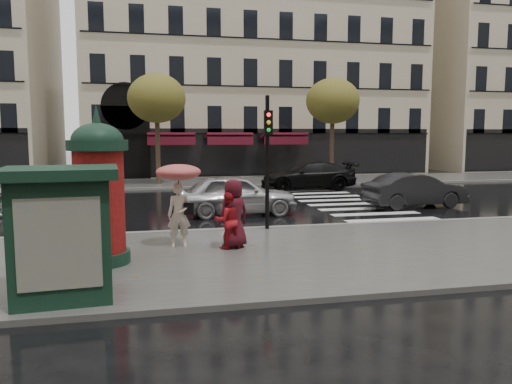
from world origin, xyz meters
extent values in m
plane|color=black|center=(0.00, 0.00, 0.00)|extent=(160.00, 160.00, 0.00)
cube|color=#474744|center=(0.00, -0.50, 0.06)|extent=(90.00, 7.00, 0.12)
cube|color=#474744|center=(0.00, 19.00, 0.06)|extent=(90.00, 6.00, 0.12)
cube|color=slate|center=(0.00, 3.00, 0.07)|extent=(90.00, 0.25, 0.14)
cube|color=slate|center=(0.00, 16.00, 0.07)|extent=(90.00, 0.25, 0.14)
cube|color=silver|center=(6.00, 9.60, 0.01)|extent=(3.60, 11.75, 0.01)
cube|color=#B7A88C|center=(6.00, 30.00, 10.00)|extent=(26.00, 14.00, 20.00)
cylinder|color=#38281C|center=(-2.00, 18.00, 2.60)|extent=(0.28, 0.28, 5.20)
ellipsoid|color=#4E5E1D|center=(-2.00, 18.00, 5.20)|extent=(3.40, 3.40, 2.89)
cylinder|color=#38281C|center=(9.00, 18.00, 2.60)|extent=(0.28, 0.28, 5.20)
ellipsoid|color=#4E5E1D|center=(9.00, 18.00, 5.20)|extent=(3.40, 3.40, 2.89)
imported|color=beige|center=(-1.87, 0.78, 0.97)|extent=(0.65, 0.46, 1.70)
cylinder|color=black|center=(-1.87, 0.78, 1.54)|extent=(0.02, 0.02, 1.08)
ellipsoid|color=#C02439|center=(-1.87, 0.78, 2.10)|extent=(1.18, 1.18, 0.41)
cone|color=black|center=(-1.87, 0.78, 2.34)|extent=(0.04, 0.04, 0.09)
cube|color=black|center=(-1.62, 0.72, 1.14)|extent=(0.25, 0.11, 0.32)
imported|color=#A9141C|center=(-0.66, 0.27, 0.86)|extent=(0.80, 0.67, 1.49)
imported|color=#430D16|center=(-0.49, 0.34, 1.03)|extent=(1.04, 0.88, 1.81)
cylinder|color=black|center=(-3.76, -0.57, 0.26)|extent=(1.31, 1.31, 0.28)
cylinder|color=maroon|center=(-3.76, -0.57, 1.57)|extent=(1.13, 1.13, 2.35)
cylinder|color=black|center=(-3.76, -0.57, 2.84)|extent=(1.35, 1.35, 0.23)
ellipsoid|color=black|center=(-3.76, -0.57, 2.93)|extent=(1.16, 1.16, 0.81)
cone|color=black|center=(-3.76, -0.57, 3.54)|extent=(0.19, 0.19, 0.42)
cylinder|color=black|center=(0.99, 2.74, 2.20)|extent=(0.12, 0.12, 4.15)
cube|color=black|center=(0.97, 2.51, 3.44)|extent=(0.28, 0.21, 0.73)
cube|color=black|center=(-4.20, -3.00, 1.21)|extent=(1.76, 1.48, 2.18)
cube|color=black|center=(-4.20, -3.00, 2.41)|extent=(2.10, 1.81, 0.19)
imported|color=#BCBCC1|center=(0.63, 6.30, 0.79)|extent=(4.69, 1.95, 1.59)
imported|color=black|center=(8.42, 6.70, 0.72)|extent=(4.51, 1.89, 1.45)
imported|color=black|center=(6.22, 14.40, 0.78)|extent=(5.45, 2.43, 1.55)
camera|label=1|loc=(-2.69, -12.35, 3.08)|focal=35.00mm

